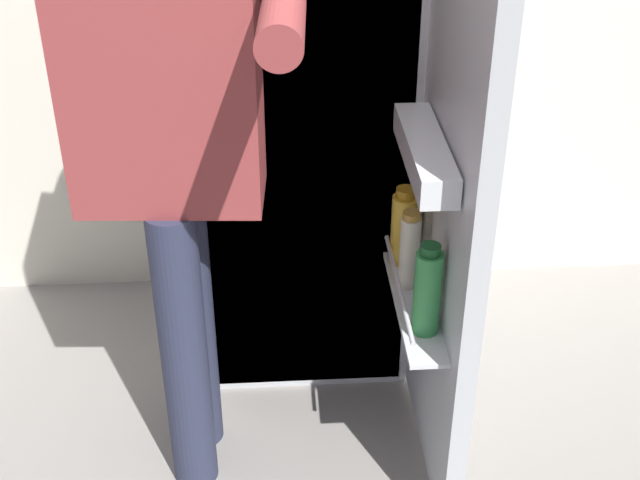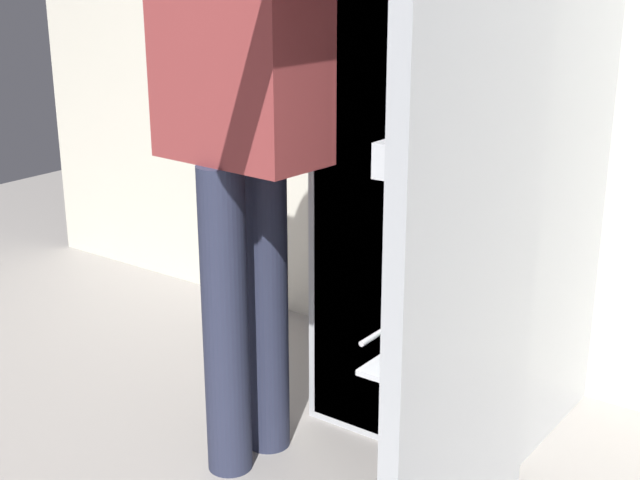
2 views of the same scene
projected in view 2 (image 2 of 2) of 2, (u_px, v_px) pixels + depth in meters
refrigerator at (464, 128)px, 2.39m from camera, size 0.67×1.22×1.75m
person at (243, 91)px, 2.13m from camera, size 0.54×0.76×1.68m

